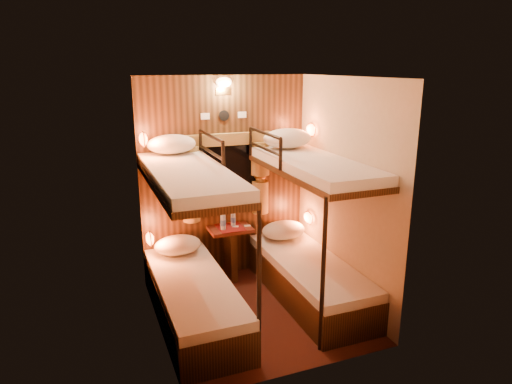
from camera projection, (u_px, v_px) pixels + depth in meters
name	position (u px, v px, depth m)	size (l,w,h in m)	color
floor	(256.00, 311.00, 4.81)	(2.10, 2.10, 0.00)	#370F0F
ceiling	(256.00, 77.00, 4.16)	(2.10, 2.10, 0.00)	silver
wall_back	(224.00, 179.00, 5.43)	(2.40, 2.40, 0.00)	#C6B293
wall_front	(305.00, 239.00, 3.54)	(2.40, 2.40, 0.00)	#C6B293
wall_left	(154.00, 214.00, 4.13)	(2.40, 2.40, 0.00)	#C6B293
wall_right	(344.00, 193.00, 4.83)	(2.40, 2.40, 0.00)	#C6B293
back_panel	(225.00, 179.00, 5.41)	(2.00, 0.03, 2.40)	black
bunk_left	(193.00, 270.00, 4.49)	(0.72, 1.90, 1.82)	black
bunk_right	(310.00, 251.00, 4.95)	(0.72, 1.90, 1.82)	black
window	(225.00, 181.00, 5.39)	(1.00, 0.12, 0.79)	black
curtains	(226.00, 175.00, 5.34)	(1.10, 0.22, 1.00)	olive
back_fixtures	(224.00, 89.00, 5.10)	(0.54, 0.09, 0.48)	black
reading_lamps	(234.00, 182.00, 5.10)	(2.00, 0.20, 1.25)	#FF6026
table	(231.00, 246.00, 5.46)	(0.50, 0.34, 0.66)	#4F1312
bottle_left	(223.00, 222.00, 5.30)	(0.07, 0.07, 0.23)	#99BFE5
bottle_right	(233.00, 219.00, 5.42)	(0.06, 0.06, 0.21)	#99BFE5
sachet_a	(235.00, 227.00, 5.42)	(0.07, 0.06, 0.01)	silver
sachet_b	(247.00, 226.00, 5.45)	(0.08, 0.06, 0.01)	silver
pillow_lower_left	(178.00, 245.00, 5.11)	(0.52, 0.37, 0.21)	silver
pillow_lower_right	(283.00, 230.00, 5.56)	(0.54, 0.39, 0.21)	silver
pillow_upper_left	(172.00, 144.00, 4.87)	(0.52, 0.37, 0.21)	silver
pillow_upper_right	(287.00, 138.00, 5.20)	(0.57, 0.41, 0.22)	silver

